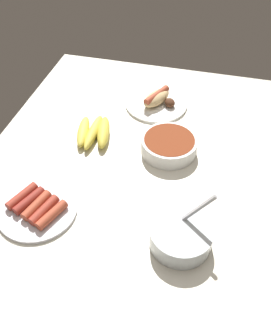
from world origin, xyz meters
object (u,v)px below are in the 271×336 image
object	(u,v)px
plate_hotdog_assembled	(157,101)
bowl_coleslaw	(181,235)
bowl_chili	(169,145)
banana_bunch	(94,132)
plate_sausages	(37,208)

from	to	relation	value
plate_hotdog_assembled	bowl_coleslaw	bearing A→B (deg)	-162.53
bowl_chili	plate_hotdog_assembled	size ratio (longest dim) A/B	0.78
bowl_coleslaw	banana_bunch	xyz separation A→B (cm)	(34.11, 34.50, -1.29)
plate_hotdog_assembled	plate_sausages	xyz separation A→B (cm)	(-55.96, 21.61, -0.58)
bowl_chili	bowl_coleslaw	bearing A→B (deg)	-164.68
banana_bunch	plate_hotdog_assembled	bearing A→B (deg)	-36.70
plate_hotdog_assembled	banana_bunch	distance (cm)	27.96
bowl_chili	bowl_coleslaw	xyz separation A→B (cm)	(-32.93, -9.02, 0.38)
plate_sausages	bowl_chili	bearing A→B (deg)	-43.18
plate_hotdog_assembled	bowl_coleslaw	xyz separation A→B (cm)	(-56.53, -17.79, 1.34)
bowl_chili	bowl_coleslaw	distance (cm)	34.15
bowl_coleslaw	plate_sausages	world-z (taller)	bowl_coleslaw
plate_hotdog_assembled	bowl_coleslaw	size ratio (longest dim) A/B	1.44
plate_hotdog_assembled	banana_bunch	bearing A→B (deg)	143.30
bowl_chili	banana_bunch	distance (cm)	25.52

